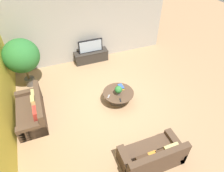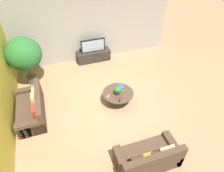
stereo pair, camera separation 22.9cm
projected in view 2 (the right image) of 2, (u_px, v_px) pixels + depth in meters
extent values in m
plane|color=#9E7A56|center=(111.00, 104.00, 7.14)|extent=(24.00, 24.00, 0.00)
cube|color=#A39E93|center=(87.00, 27.00, 8.51)|extent=(7.40, 0.12, 3.00)
cube|color=#2D2823|center=(94.00, 56.00, 9.13)|extent=(1.48, 0.48, 0.49)
cube|color=#2D2823|center=(93.00, 51.00, 8.97)|extent=(1.51, 0.50, 0.02)
cube|color=black|center=(93.00, 45.00, 8.78)|extent=(1.07, 0.08, 0.57)
cube|color=#99A8B7|center=(93.00, 46.00, 8.75)|extent=(0.99, 0.00, 0.52)
cube|color=black|center=(93.00, 51.00, 8.96)|extent=(0.32, 0.13, 0.02)
cylinder|color=#756656|center=(118.00, 101.00, 7.22)|extent=(0.60, 0.60, 0.02)
cylinder|color=#756656|center=(118.00, 97.00, 7.09)|extent=(0.10, 0.10, 0.42)
cylinder|color=#4C3828|center=(118.00, 93.00, 6.95)|extent=(1.08, 1.08, 0.02)
cube|color=#4C3828|center=(31.00, 111.00, 6.60)|extent=(0.84, 1.80, 0.42)
cube|color=#4C3828|center=(39.00, 100.00, 6.41)|extent=(0.16, 1.80, 0.42)
cube|color=#4C3828|center=(30.00, 94.00, 7.14)|extent=(0.84, 0.20, 0.54)
cube|color=#4C3828|center=(31.00, 128.00, 5.99)|extent=(0.84, 0.20, 0.54)
cube|color=tan|center=(34.00, 93.00, 6.73)|extent=(0.15, 0.33, 0.31)
cube|color=tan|center=(34.00, 99.00, 6.52)|extent=(0.15, 0.34, 0.31)
cube|color=olive|center=(34.00, 106.00, 6.31)|extent=(0.13, 0.29, 0.27)
cube|color=#B23328|center=(34.00, 111.00, 6.07)|extent=(0.16, 0.39, 0.36)
cube|color=#4C3828|center=(147.00, 158.00, 5.33)|extent=(1.66, 0.84, 0.42)
cube|color=#4C3828|center=(155.00, 161.00, 4.81)|extent=(1.66, 0.16, 0.42)
cube|color=#4C3828|center=(171.00, 149.00, 5.47)|extent=(0.20, 0.84, 0.54)
cube|color=#4C3828|center=(121.00, 165.00, 5.11)|extent=(0.20, 0.84, 0.54)
cube|color=tan|center=(166.00, 151.00, 5.04)|extent=(0.40, 0.18, 0.37)
cube|color=#422D1E|center=(156.00, 155.00, 5.00)|extent=(0.31, 0.17, 0.30)
cube|color=orange|center=(147.00, 158.00, 4.95)|extent=(0.28, 0.17, 0.27)
cube|color=#422D1E|center=(137.00, 161.00, 4.87)|extent=(0.32, 0.12, 0.29)
cylinder|color=#514C47|center=(32.00, 79.00, 7.97)|extent=(0.37, 0.37, 0.31)
cylinder|color=brown|center=(30.00, 72.00, 7.74)|extent=(0.08, 0.08, 0.41)
ellipsoid|color=#286B2D|center=(24.00, 54.00, 7.21)|extent=(1.27, 1.27, 1.22)
cylinder|color=#514C47|center=(118.00, 93.00, 6.85)|extent=(0.15, 0.15, 0.10)
sphere|color=#286B2D|center=(118.00, 90.00, 6.75)|extent=(0.26, 0.26, 0.26)
cube|color=gold|center=(121.00, 88.00, 7.13)|extent=(0.26, 0.33, 0.02)
cube|color=#A32823|center=(121.00, 87.00, 7.11)|extent=(0.21, 0.26, 0.03)
cube|color=#2D4C84|center=(121.00, 87.00, 7.08)|extent=(0.17, 0.28, 0.04)
cube|color=black|center=(120.00, 100.00, 6.64)|extent=(0.08, 0.16, 0.02)
cube|color=gray|center=(108.00, 96.00, 6.79)|extent=(0.14, 0.15, 0.02)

